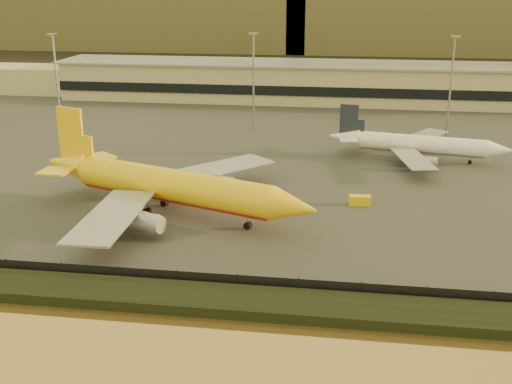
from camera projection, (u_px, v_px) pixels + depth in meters
The scene contains 10 objects.
ground at pixel (239, 251), 96.04m from camera, with size 900.00×900.00×0.00m, color black.
embankment at pixel (216, 300), 79.86m from camera, with size 320.00×7.00×1.40m, color black.
tarmac at pixel (295, 120), 185.16m from camera, with size 320.00×220.00×0.20m, color #2D2D2D.
perimeter_fence at pixel (222, 282), 83.42m from camera, with size 300.00×0.05×2.20m, color black.
terminal_building at pixel (261, 81), 213.92m from camera, with size 202.00×25.00×12.60m.
apron_light_masts at pixel (350, 76), 159.37m from camera, with size 152.20×12.20×25.40m.
dhl_cargo_jet at pixel (169, 186), 109.47m from camera, with size 53.41×50.69×16.48m.
white_narrowbody_jet at pixel (418, 145), 142.80m from camera, with size 39.99×38.53×11.53m.
gse_vehicle_yellow at pixel (360, 200), 114.72m from camera, with size 3.86×1.74×1.74m, color #E7B10C.
gse_vehicle_white at pixel (173, 175), 129.51m from camera, with size 3.79×1.70×1.70m, color white.
Camera 1 is at (15.51, -86.99, 38.72)m, focal length 45.00 mm.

